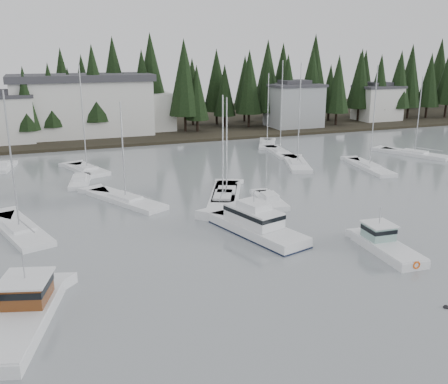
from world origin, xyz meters
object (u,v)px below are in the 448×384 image
at_px(sailboat_2, 20,232).
at_px(house_west, 5,118).
at_px(lobster_boat_teal, 385,246).
at_px(sailboat_1, 87,171).
at_px(lobster_boat_brown, 19,318).
at_px(sailboat_13, 223,200).
at_px(sailboat_3, 297,165).
at_px(house_east_b, 377,102).
at_px(sailboat_7, 369,168).
at_px(harbor_inn, 94,105).
at_px(cabin_cruiser_center, 256,227).
at_px(sailboat_12, 267,145).
at_px(runabout_4, 80,183).
at_px(sailboat_4, 227,195).
at_px(sailboat_0, 414,155).
at_px(runabout_3, 3,169).
at_px(runabout_1, 270,201).
at_px(sailboat_6, 280,154).
at_px(sailboat_5, 126,201).
at_px(house_east_a, 294,105).

bearing_deg(sailboat_2, house_west, -14.51).
xyz_separation_m(house_west, lobster_boat_teal, (30.02, -60.96, -4.19)).
bearing_deg(sailboat_1, lobster_boat_brown, 149.03).
xyz_separation_m(lobster_boat_brown, sailboat_13, (20.09, 19.39, -0.47)).
xyz_separation_m(sailboat_3, sailboat_13, (-15.54, -11.78, -0.03)).
distance_m(house_east_b, sailboat_7, 47.80).
height_order(house_west, harbor_inn, harbor_inn).
xyz_separation_m(harbor_inn, sailboat_2, (-12.62, -49.16, -5.72)).
bearing_deg(cabin_cruiser_center, sailboat_1, 5.47).
distance_m(sailboat_7, sailboat_12, 21.14).
bearing_deg(runabout_4, house_east_b, -54.57).
bearing_deg(sailboat_4, sailboat_2, 125.81).
bearing_deg(lobster_boat_teal, house_west, 30.02).
bearing_deg(sailboat_0, sailboat_2, 80.03).
bearing_deg(sailboat_12, runabout_3, 121.13).
relative_size(sailboat_4, runabout_1, 1.69).
height_order(cabin_cruiser_center, sailboat_4, sailboat_4).
distance_m(sailboat_1, sailboat_6, 29.28).
bearing_deg(sailboat_3, sailboat_1, 95.65).
bearing_deg(sailboat_12, sailboat_0, -103.65).
relative_size(harbor_inn, sailboat_1, 2.05).
distance_m(house_east_b, sailboat_12, 39.27).
relative_size(lobster_boat_teal, sailboat_4, 0.64).
distance_m(harbor_inn, sailboat_6, 36.72).
bearing_deg(runabout_4, sailboat_7, -88.72).
distance_m(house_east_b, lobster_boat_brown, 97.15).
xyz_separation_m(cabin_cruiser_center, sailboat_5, (-9.08, 13.64, -0.62)).
relative_size(lobster_boat_brown, sailboat_1, 0.69).
distance_m(harbor_inn, sailboat_5, 43.72).
bearing_deg(lobster_boat_brown, house_east_a, -23.24).
xyz_separation_m(sailboat_0, sailboat_2, (-56.28, -14.49, 0.00)).
bearing_deg(sailboat_5, sailboat_12, -76.66).
distance_m(cabin_cruiser_center, sailboat_5, 16.40).
xyz_separation_m(house_west, sailboat_3, (38.28, -31.40, -4.57)).
xyz_separation_m(sailboat_3, sailboat_4, (-14.45, -10.09, -0.03)).
distance_m(house_west, sailboat_0, 66.69).
bearing_deg(harbor_inn, house_west, -167.48).
bearing_deg(house_west, sailboat_6, -30.30).
distance_m(lobster_boat_teal, runabout_4, 36.95).
height_order(sailboat_0, sailboat_2, sailboat_2).
bearing_deg(sailboat_5, sailboat_0, -106.37).
distance_m(house_east_b, sailboat_2, 87.32).
bearing_deg(sailboat_6, cabin_cruiser_center, 158.70).
distance_m(sailboat_3, runabout_1, 18.09).
xyz_separation_m(sailboat_12, runabout_4, (-31.91, -14.45, 0.06)).
xyz_separation_m(house_west, runabout_1, (27.14, -45.65, -4.52)).
xyz_separation_m(sailboat_0, sailboat_1, (-48.21, 7.01, 0.03)).
relative_size(sailboat_1, runabout_1, 2.14).
relative_size(harbor_inn, sailboat_3, 2.03).
height_order(house_east_b, sailboat_2, sailboat_2).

